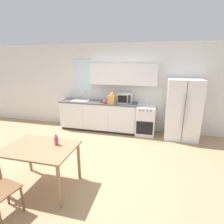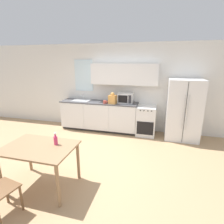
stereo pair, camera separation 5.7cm
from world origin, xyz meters
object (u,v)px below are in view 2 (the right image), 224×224
Objects in this scene: microwave at (126,98)px; coffee_mug at (105,102)px; drink_bottle at (56,140)px; oven_range at (146,121)px; refrigerator at (183,110)px; dining_table at (40,152)px.

coffee_mug is (-0.58, -0.28, -0.10)m from microwave.
coffee_mug is 2.50m from drink_bottle.
oven_range is 1.36m from coffee_mug.
microwave is 3.39× the size of coffee_mug.
refrigerator reaches higher than drink_bottle.
oven_range is at bearing 60.27° from dining_table.
microwave is at bearing 25.62° from coffee_mug.
refrigerator is 1.69m from microwave.
oven_range is 0.74× the size of dining_table.
dining_table is at bearing -98.08° from coffee_mug.
microwave is 2.04× the size of drink_bottle.
coffee_mug is (-2.25, -0.15, 0.13)m from refrigerator.
oven_range is 3.03m from drink_bottle.
microwave is (-0.66, 0.10, 0.64)m from oven_range.
microwave is 0.37× the size of dining_table.
drink_bottle is at bearing -93.08° from coffee_mug.
refrigerator reaches higher than microwave.
coffee_mug is at bearing -154.38° from microwave.
refrigerator is 7.93× the size of drink_bottle.
coffee_mug is at bearing -171.68° from oven_range.
microwave is 2.87m from drink_bottle.
oven_range is 1.09m from refrigerator.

